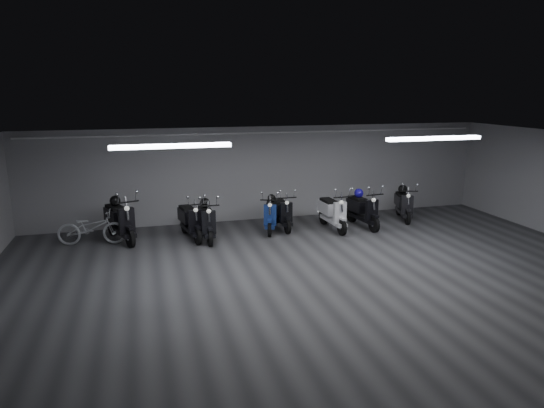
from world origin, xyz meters
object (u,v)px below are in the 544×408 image
object	(u,v)px
scooter_5	(282,207)
helmet_4	(359,193)
bicycle	(91,224)
helmet_0	(272,198)
scooter_3	(206,216)
scooter_9	(404,200)
scooter_4	(271,209)
scooter_0	(120,214)
helmet_2	(205,203)
scooter_6	(333,207)
helmet_3	(403,189)
scooter_7	(363,205)
helmet_1	(115,201)
scooter_1	(190,215)

from	to	relation	value
scooter_5	helmet_4	size ratio (longest dim) A/B	6.35
bicycle	helmet_0	world-z (taller)	bicycle
scooter_3	bicycle	bearing A→B (deg)	172.55
bicycle	helmet_0	distance (m)	4.80
scooter_9	helmet_4	size ratio (longest dim) A/B	6.30
scooter_4	scooter_0	bearing A→B (deg)	-162.56
scooter_9	helmet_2	distance (m)	6.03
scooter_3	helmet_0	world-z (taller)	scooter_3
scooter_6	helmet_3	size ratio (longest dim) A/B	6.43
scooter_0	scooter_4	xyz separation A→B (m)	(4.01, -0.11, -0.10)
scooter_5	scooter_9	bearing A→B (deg)	-1.73
scooter_5	helmet_4	distance (m)	2.28
scooter_0	helmet_0	size ratio (longest dim) A/B	8.52
helmet_2	helmet_3	size ratio (longest dim) A/B	0.98
scooter_4	scooter_7	world-z (taller)	scooter_7
scooter_3	helmet_1	bearing A→B (deg)	162.99
scooter_7	helmet_0	bearing A→B (deg)	161.48
bicycle	helmet_3	world-z (taller)	bicycle
scooter_0	helmet_0	distance (m)	4.09
helmet_0	helmet_1	world-z (taller)	helmet_1
scooter_1	helmet_4	distance (m)	4.85
scooter_6	helmet_2	bearing A→B (deg)	172.94
scooter_0	scooter_7	xyz separation A→B (m)	(6.64, -0.43, -0.06)
scooter_0	helmet_1	bearing A→B (deg)	90.00
scooter_0	scooter_7	size ratio (longest dim) A/B	1.09
scooter_4	scooter_6	bearing A→B (deg)	8.02
scooter_0	helmet_3	distance (m)	8.26
scooter_7	helmet_3	world-z (taller)	scooter_7
scooter_4	scooter_5	size ratio (longest dim) A/B	1.00
bicycle	helmet_2	distance (m)	2.90
scooter_3	scooter_9	distance (m)	6.03
bicycle	helmet_3	distance (m)	8.96
scooter_4	helmet_3	distance (m)	4.26
helmet_2	helmet_4	bearing A→B (deg)	0.30
scooter_6	scooter_7	xyz separation A→B (m)	(0.93, 0.01, 0.00)
scooter_4	helmet_0	bearing A→B (deg)	90.00
scooter_1	scooter_5	xyz separation A→B (m)	(2.59, 0.30, -0.03)
scooter_1	helmet_2	xyz separation A→B (m)	(0.40, 0.03, 0.29)
scooter_0	scooter_6	distance (m)	5.73
scooter_7	helmet_3	xyz separation A→B (m)	(1.61, 0.62, 0.24)
scooter_1	scooter_9	bearing A→B (deg)	-9.09
helmet_0	helmet_2	world-z (taller)	helmet_2
helmet_4	helmet_0	bearing A→B (deg)	173.39
scooter_0	scooter_9	distance (m)	8.19
scooter_5	helmet_2	world-z (taller)	scooter_5
helmet_0	scooter_9	bearing A→B (deg)	-1.90
scooter_6	scooter_7	distance (m)	0.93
scooter_7	helmet_0	xyz separation A→B (m)	(-2.55, 0.54, 0.23)
scooter_9	helmet_3	world-z (taller)	scooter_9
scooter_4	scooter_5	xyz separation A→B (m)	(0.36, 0.17, 0.00)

